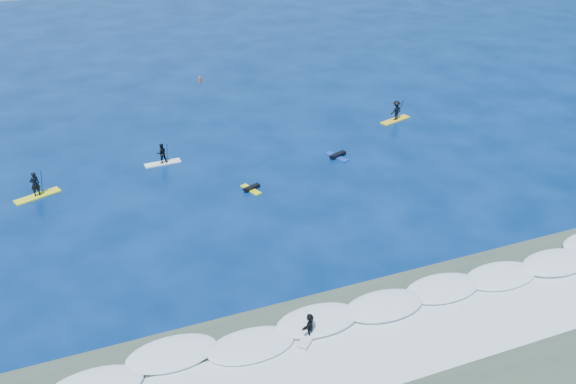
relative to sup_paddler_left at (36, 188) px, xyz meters
name	(u,v)px	position (x,y,z in m)	size (l,w,h in m)	color
ground	(299,224)	(16.58, -10.71, -0.73)	(160.00, 160.00, 0.00)	#031A45
shallow_water	(403,358)	(16.58, -24.71, -0.73)	(90.00, 13.00, 0.01)	#35493C
breaking_wave	(367,311)	(16.58, -20.71, -0.73)	(40.00, 6.00, 0.30)	white
whitewater	(394,346)	(16.58, -23.71, -0.73)	(34.00, 5.00, 0.02)	silver
sup_paddler_left	(36,188)	(0.00, 0.00, 0.00)	(3.44, 1.92, 2.35)	yellow
sup_paddler_center	(162,155)	(9.78, 1.98, 0.03)	(2.94, 0.81, 2.05)	white
sup_paddler_right	(396,112)	(32.02, 2.88, 0.15)	(3.33, 1.70, 2.27)	yellow
prone_paddler_near	(251,188)	(15.06, -4.92, -0.60)	(1.52, 2.01, 0.41)	yellow
prone_paddler_far	(337,156)	(23.54, -2.24, -0.58)	(1.74, 2.30, 0.47)	#1636AB
wave_surfer	(310,326)	(12.70, -21.52, 0.09)	(1.87, 1.78, 1.47)	white
marker_buoy	(200,79)	(17.70, 20.15, -0.42)	(0.30, 0.30, 0.71)	#E54C14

